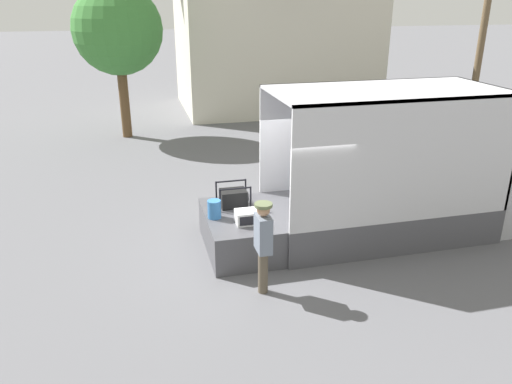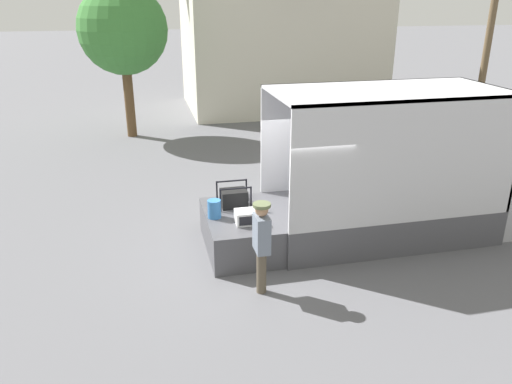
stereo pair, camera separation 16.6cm
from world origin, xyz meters
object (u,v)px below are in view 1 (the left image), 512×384
at_px(portable_generator, 234,198).
at_px(worker_person, 263,239).
at_px(microwave, 248,217).
at_px(street_tree, 118,30).
at_px(orange_bucket, 214,209).
at_px(utility_pole, 485,18).
at_px(box_truck, 450,186).

height_order(portable_generator, worker_person, worker_person).
height_order(microwave, street_tree, street_tree).
relative_size(orange_bucket, street_tree, 0.07).
xyz_separation_m(orange_bucket, utility_pole, (12.31, 8.61, 3.30)).
xyz_separation_m(orange_bucket, worker_person, (0.58, -1.74, 0.10)).
bearing_deg(box_truck, portable_generator, 174.68).
xyz_separation_m(microwave, utility_pole, (11.71, 9.03, 3.35)).
height_order(microwave, orange_bucket, orange_bucket).
bearing_deg(utility_pole, orange_bucket, -145.04).
bearing_deg(orange_bucket, portable_generator, 43.89).
bearing_deg(orange_bucket, microwave, -34.93).
xyz_separation_m(utility_pole, street_tree, (-14.04, 1.52, -0.35)).
bearing_deg(orange_bucket, box_truck, 0.42).
bearing_deg(street_tree, portable_generator, -76.84).
height_order(worker_person, utility_pole, utility_pole).
distance_m(portable_generator, orange_bucket, 0.73).
distance_m(worker_person, street_tree, 12.41).
bearing_deg(portable_generator, utility_pole, 34.50).
distance_m(microwave, portable_generator, 0.93).
height_order(utility_pole, street_tree, utility_pole).
relative_size(box_truck, worker_person, 4.10).
distance_m(box_truck, street_tree, 12.76).
bearing_deg(orange_bucket, worker_person, -71.55).
height_order(microwave, utility_pole, utility_pole).
distance_m(box_truck, worker_person, 5.25).
height_order(portable_generator, street_tree, street_tree).
xyz_separation_m(box_truck, orange_bucket, (-5.51, -0.04, -0.00)).
relative_size(box_truck, street_tree, 1.29).
height_order(box_truck, utility_pole, utility_pole).
relative_size(microwave, street_tree, 0.09).
distance_m(orange_bucket, worker_person, 1.83).
xyz_separation_m(microwave, worker_person, (-0.02, -1.32, 0.16)).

